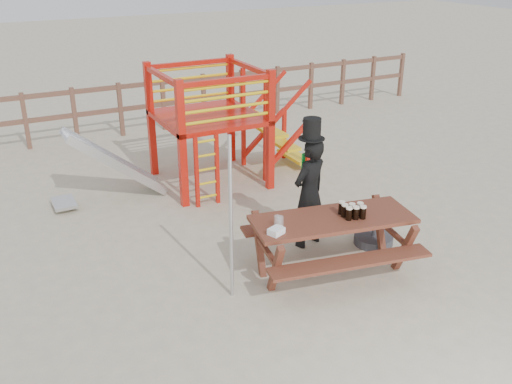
% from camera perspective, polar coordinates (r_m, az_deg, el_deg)
% --- Properties ---
extents(ground, '(60.00, 60.00, 0.00)m').
position_cam_1_polar(ground, '(7.53, 4.94, -8.42)').
color(ground, '#BEB094').
rests_on(ground, ground).
extents(back_fence, '(15.09, 0.09, 1.20)m').
position_cam_1_polar(back_fence, '(13.25, -11.33, 8.92)').
color(back_fence, brown).
rests_on(back_fence, ground).
extents(playground_fort, '(4.71, 1.84, 2.10)m').
position_cam_1_polar(playground_fort, '(10.07, -5.11, 6.69)').
color(playground_fort, red).
rests_on(playground_fort, ground).
extents(picnic_table, '(2.29, 1.77, 0.80)m').
position_cam_1_polar(picnic_table, '(7.42, 7.58, -4.57)').
color(picnic_table, maroon).
rests_on(picnic_table, ground).
extents(man_with_hat, '(0.67, 0.54, 1.88)m').
position_cam_1_polar(man_with_hat, '(7.94, 5.36, 0.17)').
color(man_with_hat, black).
rests_on(man_with_hat, ground).
extents(metal_pole, '(0.05, 0.05, 2.07)m').
position_cam_1_polar(metal_pole, '(6.63, -2.52, -2.82)').
color(metal_pole, '#B2B2B7').
rests_on(metal_pole, ground).
extents(parasol_base, '(0.56, 0.56, 0.24)m').
position_cam_1_polar(parasol_base, '(8.42, 11.65, -4.66)').
color(parasol_base, '#36363B').
rests_on(parasol_base, ground).
extents(paper_bag, '(0.22, 0.20, 0.08)m').
position_cam_1_polar(paper_bag, '(6.80, 2.03, -3.93)').
color(paper_bag, white).
rests_on(paper_bag, picnic_table).
extents(stout_pints, '(0.29, 0.32, 0.17)m').
position_cam_1_polar(stout_pints, '(7.30, 9.59, -1.85)').
color(stout_pints, black).
rests_on(stout_pints, picnic_table).
extents(empty_glasses, '(0.10, 0.11, 0.15)m').
position_cam_1_polar(empty_glasses, '(6.95, 2.30, -3.04)').
color(empty_glasses, silver).
rests_on(empty_glasses, picnic_table).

